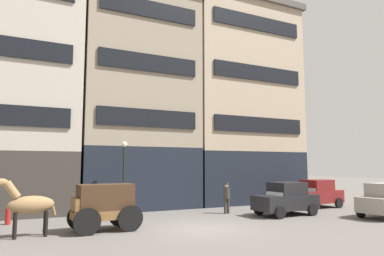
% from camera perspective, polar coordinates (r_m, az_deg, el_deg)
% --- Properties ---
extents(ground_plane, '(120.00, 120.00, 0.00)m').
position_cam_1_polar(ground_plane, '(16.00, 1.72, -16.19)').
color(ground_plane, '#605B56').
extents(building_far_left, '(8.58, 6.54, 15.02)m').
position_cam_1_polar(building_far_left, '(23.77, -28.20, 6.17)').
color(building_far_left, '#38332D').
rests_on(building_far_left, ground_plane).
extents(building_center_left, '(8.07, 6.54, 14.93)m').
position_cam_1_polar(building_center_left, '(24.71, -9.35, 4.97)').
color(building_center_left, black).
rests_on(building_center_left, ground_plane).
extents(building_center_right, '(9.44, 6.54, 15.71)m').
position_cam_1_polar(building_center_right, '(28.30, 7.24, 4.33)').
color(building_center_right, black).
rests_on(building_center_right, ground_plane).
extents(cargo_wagon, '(2.98, 1.66, 1.98)m').
position_cam_1_polar(cargo_wagon, '(15.72, -14.23, -11.97)').
color(cargo_wagon, brown).
rests_on(cargo_wagon, ground_plane).
extents(draft_horse, '(2.35, 0.69, 2.30)m').
position_cam_1_polar(draft_horse, '(15.37, -25.25, -11.26)').
color(draft_horse, '#937047').
rests_on(draft_horse, ground_plane).
extents(sedan_dark, '(3.78, 2.01, 1.83)m').
position_cam_1_polar(sedan_dark, '(20.58, 15.15, -11.16)').
color(sedan_dark, black).
rests_on(sedan_dark, ground_plane).
extents(sedan_parked_curb, '(3.82, 2.11, 1.83)m').
position_cam_1_polar(sedan_parked_curb, '(24.72, 19.72, -10.12)').
color(sedan_parked_curb, maroon).
rests_on(sedan_parked_curb, ground_plane).
extents(pedestrian_officer, '(0.51, 0.51, 1.79)m').
position_cam_1_polar(pedestrian_officer, '(20.70, 5.71, -11.11)').
color(pedestrian_officer, '#38332D').
rests_on(pedestrian_officer, ground_plane).
extents(streetlamp_curbside, '(0.32, 0.32, 4.12)m').
position_cam_1_polar(streetlamp_curbside, '(19.80, -11.14, -6.36)').
color(streetlamp_curbside, black).
rests_on(streetlamp_curbside, ground_plane).
extents(fire_hydrant_curbside, '(0.24, 0.24, 0.83)m').
position_cam_1_polar(fire_hydrant_curbside, '(19.04, -27.99, -12.57)').
color(fire_hydrant_curbside, maroon).
rests_on(fire_hydrant_curbside, ground_plane).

